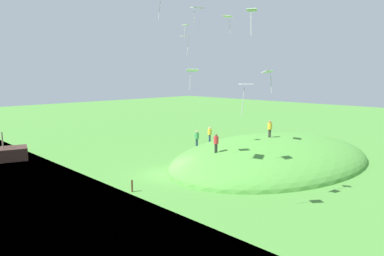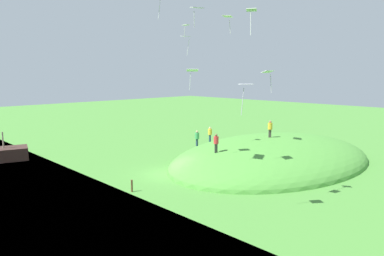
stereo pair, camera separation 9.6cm
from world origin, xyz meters
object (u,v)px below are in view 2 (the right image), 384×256
at_px(kite_2, 197,9).
at_px(kite_7, 186,26).
at_px(person_watching_kites, 210,133).
at_px(person_with_child, 197,137).
at_px(kite_5, 192,71).
at_px(mooring_post, 132,186).
at_px(kite_4, 186,37).
at_px(person_on_hilltop, 270,127).
at_px(person_near_shore, 216,141).
at_px(kite_0, 251,12).
at_px(kite_6, 246,86).
at_px(kite_1, 268,73).
at_px(kite_8, 228,17).

bearing_deg(kite_2, kite_7, 54.34).
bearing_deg(person_watching_kites, kite_2, 19.07).
bearing_deg(kite_7, person_with_child, 35.24).
distance_m(kite_5, mooring_post, 10.03).
bearing_deg(kite_4, person_with_child, -85.51).
xyz_separation_m(person_on_hilltop, mooring_post, (-15.67, 1.50, -2.91)).
bearing_deg(person_watching_kites, mooring_post, -0.46).
height_order(person_near_shore, kite_4, kite_4).
distance_m(person_watching_kites, kite_0, 18.03).
height_order(kite_0, kite_6, kite_0).
relative_size(kite_0, kite_4, 0.83).
bearing_deg(person_near_shore, person_with_child, 82.48).
height_order(kite_2, kite_6, kite_2).
bearing_deg(person_with_child, person_near_shore, -11.44).
distance_m(person_watching_kites, kite_5, 11.43).
distance_m(person_on_hilltop, kite_7, 13.12).
bearing_deg(kite_5, person_with_child, 42.10).
relative_size(kite_0, mooring_post, 1.82).
distance_m(kite_1, kite_2, 6.79).
bearing_deg(kite_8, person_on_hilltop, -8.13).
bearing_deg(kite_1, kite_0, 134.67).
height_order(person_with_child, person_near_shore, person_near_shore).
height_order(kite_2, kite_8, kite_8).
relative_size(person_watching_kites, kite_7, 1.45).
relative_size(person_with_child, kite_0, 1.02).
height_order(kite_5, kite_8, kite_8).
height_order(person_on_hilltop, kite_0, kite_0).
bearing_deg(kite_4, kite_1, -114.36).
relative_size(person_on_hilltop, kite_4, 0.86).
bearing_deg(mooring_post, kite_7, 11.91).
height_order(kite_2, mooring_post, kite_2).
height_order(kite_2, kite_5, kite_2).
distance_m(kite_7, kite_8, 3.74).
xyz_separation_m(kite_5, kite_8, (4.35, 0.08, 4.64)).
distance_m(person_on_hilltop, mooring_post, 16.01).
distance_m(kite_2, kite_4, 12.46).
relative_size(person_on_hilltop, kite_7, 1.53).
height_order(person_watching_kites, kite_0, kite_0).
relative_size(kite_1, kite_8, 0.97).
bearing_deg(kite_0, kite_1, -45.33).
height_order(kite_4, mooring_post, kite_4).
xyz_separation_m(person_near_shore, kite_1, (-3.35, -7.31, 5.81)).
distance_m(person_near_shore, kite_4, 12.40).
relative_size(person_on_hilltop, person_near_shore, 1.02).
relative_size(person_near_shore, kite_6, 0.90).
xyz_separation_m(kite_0, kite_1, (0.81, -0.82, -3.71)).
relative_size(kite_7, kite_8, 0.75).
bearing_deg(person_on_hilltop, kite_6, 68.58).
bearing_deg(kite_7, kite_6, -114.48).
bearing_deg(person_near_shore, kite_6, -105.07).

